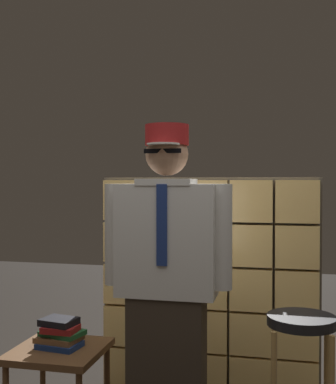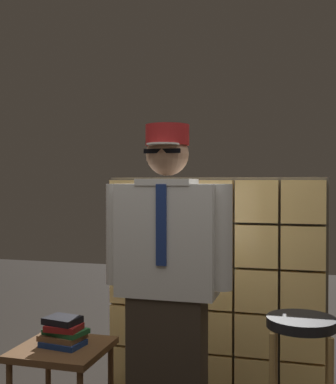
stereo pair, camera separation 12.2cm
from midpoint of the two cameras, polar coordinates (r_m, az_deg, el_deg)
glass_block_wall at (r=3.50m, az=6.20°, el=-10.94°), size 1.53×0.10×1.53m
standing_person at (r=2.73m, az=1.23°, el=-10.39°), size 0.71×0.30×1.79m
bar_stool at (r=2.66m, az=16.48°, el=-18.09°), size 0.34×0.34×0.81m
side_table at (r=3.17m, az=-10.96°, el=-18.17°), size 0.52×0.52×0.50m
book_stack at (r=3.13m, az=-10.85°, el=-15.65°), size 0.29×0.24×0.17m
coffee_mug at (r=3.22m, az=-12.28°, el=-15.74°), size 0.13×0.08×0.09m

